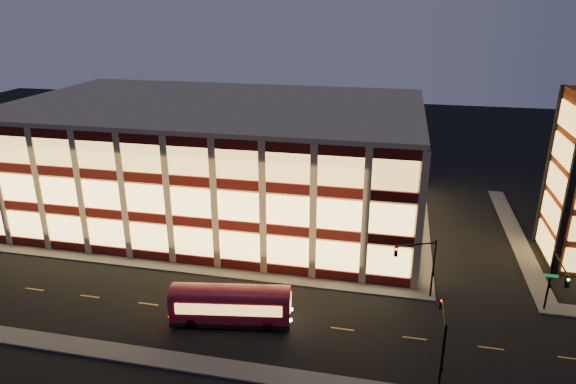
# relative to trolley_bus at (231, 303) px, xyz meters

# --- Properties ---
(ground) EXTENTS (200.00, 200.00, 0.00)m
(ground) POSITION_rel_trolley_bus_xyz_m (-6.41, 7.03, -1.93)
(ground) COLOR black
(ground) RESTS_ON ground
(sidewalk_office_south) EXTENTS (54.00, 2.00, 0.15)m
(sidewalk_office_south) POSITION_rel_trolley_bus_xyz_m (-9.41, 8.03, -1.85)
(sidewalk_office_south) COLOR #514F4C
(sidewalk_office_south) RESTS_ON ground
(sidewalk_office_east) EXTENTS (2.00, 30.00, 0.15)m
(sidewalk_office_east) POSITION_rel_trolley_bus_xyz_m (16.59, 24.03, -1.85)
(sidewalk_office_east) COLOR #514F4C
(sidewalk_office_east) RESTS_ON ground
(sidewalk_tower_west) EXTENTS (2.00, 30.00, 0.15)m
(sidewalk_tower_west) POSITION_rel_trolley_bus_xyz_m (27.59, 24.03, -1.85)
(sidewalk_tower_west) COLOR #514F4C
(sidewalk_tower_west) RESTS_ON ground
(sidewalk_near) EXTENTS (100.00, 2.00, 0.15)m
(sidewalk_near) POSITION_rel_trolley_bus_xyz_m (-6.41, -5.97, -1.85)
(sidewalk_near) COLOR #514F4C
(sidewalk_near) RESTS_ON ground
(office_building) EXTENTS (50.45, 30.45, 14.50)m
(office_building) POSITION_rel_trolley_bus_xyz_m (-9.32, 23.94, 5.32)
(office_building) COLOR tan
(office_building) RESTS_ON ground
(traffic_signal_far) EXTENTS (3.79, 1.87, 6.00)m
(traffic_signal_far) POSITION_rel_trolley_bus_xyz_m (15.80, 7.27, 2.18)
(traffic_signal_far) COLOR black
(traffic_signal_far) RESTS_ON ground
(traffic_signal_right) EXTENTS (1.20, 4.37, 6.00)m
(traffic_signal_right) POSITION_rel_trolley_bus_xyz_m (27.09, 6.41, 2.17)
(traffic_signal_right) COLOR black
(traffic_signal_right) RESTS_ON ground
(traffic_signal_near) EXTENTS (0.32, 4.45, 6.00)m
(traffic_signal_near) POSITION_rel_trolley_bus_xyz_m (17.09, -4.00, 2.20)
(traffic_signal_near) COLOR black
(traffic_signal_near) RESTS_ON ground
(trolley_bus) EXTENTS (10.56, 4.19, 3.48)m
(trolley_bus) POSITION_rel_trolley_bus_xyz_m (0.00, 0.00, 0.00)
(trolley_bus) COLOR maroon
(trolley_bus) RESTS_ON ground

